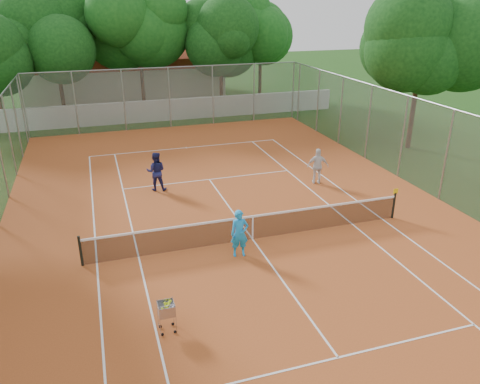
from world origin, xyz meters
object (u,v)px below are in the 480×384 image
object	(u,v)px
tennis_net	(253,227)
clubhouse	(123,71)
ball_hopper	(167,316)
player_far_right	(318,166)
player_near	(240,233)
player_far_left	(156,171)

from	to	relation	value
tennis_net	clubhouse	distance (m)	29.12
clubhouse	ball_hopper	distance (m)	33.21
clubhouse	tennis_net	bearing A→B (deg)	-86.05
clubhouse	ball_hopper	world-z (taller)	clubhouse
tennis_net	player_far_right	bearing A→B (deg)	42.61
clubhouse	player_near	distance (m)	29.99
player_far_left	player_far_right	bearing A→B (deg)	-176.70
player_near	clubhouse	bearing A→B (deg)	98.90
tennis_net	player_near	xyz separation A→B (m)	(-0.80, -0.94, 0.34)
player_far_right	player_far_left	bearing A→B (deg)	8.16
tennis_net	clubhouse	size ratio (longest dim) A/B	0.72
player_far_left	player_far_right	size ratio (longest dim) A/B	1.05
player_far_left	clubhouse	bearing A→B (deg)	-76.90
player_far_left	player_far_right	distance (m)	7.51
tennis_net	player_far_right	size ratio (longest dim) A/B	6.97
tennis_net	clubhouse	world-z (taller)	clubhouse
tennis_net	ball_hopper	size ratio (longest dim) A/B	12.63
player_near	player_far_left	distance (m)	7.03
player_near	player_far_left	size ratio (longest dim) A/B	0.93
player_near	player_far_right	xyz separation A→B (m)	(5.56, 5.32, 0.02)
tennis_net	player_far_right	world-z (taller)	player_far_right
clubhouse	ball_hopper	bearing A→B (deg)	-93.13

